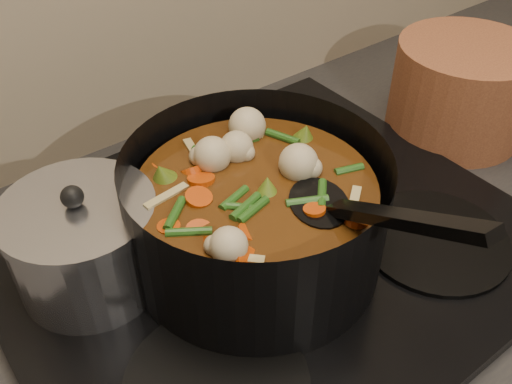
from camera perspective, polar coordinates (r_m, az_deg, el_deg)
stovetop at (r=0.71m, az=0.89°, el=-5.11°), size 0.62×0.54×0.03m
stockpot at (r=0.63m, az=0.05°, el=-2.30°), size 0.35×0.42×0.21m
saucepan at (r=0.64m, az=-16.73°, el=-4.96°), size 0.16×0.16×0.13m
terracotta_crock at (r=0.93m, az=19.75°, el=9.57°), size 0.22×0.22×0.15m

